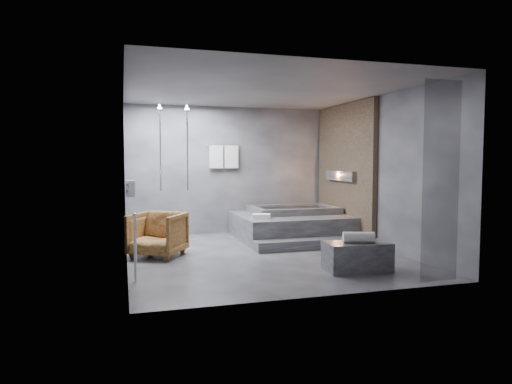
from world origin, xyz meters
name	(u,v)px	position (x,y,z in m)	size (l,w,h in m)	color
room	(280,154)	(0.40, 0.24, 1.73)	(5.00, 5.04, 2.82)	#313133
tub_deck	(290,226)	(1.05, 1.45, 0.25)	(2.20, 2.00, 0.50)	#363639
tub_step	(313,244)	(1.05, 0.27, 0.09)	(2.20, 0.36, 0.18)	#363639
concrete_bench	(357,256)	(1.00, -1.47, 0.21)	(0.94, 0.52, 0.42)	#2E2E31
driftwood_chair	(158,234)	(-1.74, 0.37, 0.37)	(0.80, 0.82, 0.75)	#4D2F13
rolled_towel	(359,237)	(1.00, -1.52, 0.50)	(0.16, 0.16, 0.45)	silver
deck_towel	(261,216)	(0.26, 0.93, 0.55)	(0.34, 0.25, 0.09)	white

